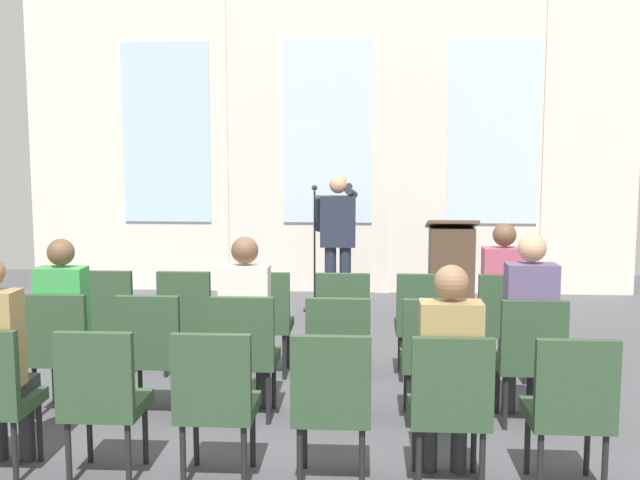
{
  "coord_description": "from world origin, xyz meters",
  "views": [
    {
      "loc": [
        0.54,
        -5.03,
        1.99
      ],
      "look_at": [
        0.06,
        2.68,
        1.05
      ],
      "focal_mm": 42.16,
      "sensor_mm": 36.0,
      "label": 1
    }
  ],
  "objects_px": {
    "speaker": "(338,234)",
    "chair_r1_c2": "(245,349)",
    "chair_r2_c4": "(450,401)",
    "chair_r1_c0": "(62,346)",
    "mic_stand": "(315,284)",
    "audience_r0_c5": "(502,293)",
    "chair_r1_c4": "(433,352)",
    "lectern": "(451,268)",
    "audience_r1_c5": "(529,319)",
    "chair_r0_c5": "(503,320)",
    "chair_r1_c5": "(530,353)",
    "chair_r1_c3": "(338,350)",
    "audience_r2_c4": "(449,364)",
    "chair_r2_c5": "(570,404)",
    "chair_r0_c0": "(111,314)",
    "audience_r1_c2": "(246,317)",
    "chair_r2_c1": "(102,394)",
    "chair_r0_c3": "(343,317)",
    "chair_r0_c1": "(187,315)",
    "chair_r2_c3": "(332,399)",
    "chair_r2_c2": "(216,397)",
    "chair_r0_c4": "(423,318)",
    "chair_r0_c2": "(265,316)",
    "audience_r1_c0": "(65,316)",
    "chair_r1_c1": "(153,347)"
  },
  "relations": [
    {
      "from": "speaker",
      "to": "chair_r2_c3",
      "type": "relative_size",
      "value": 1.77
    },
    {
      "from": "chair_r0_c3",
      "to": "chair_r2_c1",
      "type": "height_order",
      "value": "same"
    },
    {
      "from": "chair_r0_c3",
      "to": "audience_r1_c5",
      "type": "relative_size",
      "value": 0.68
    },
    {
      "from": "chair_r2_c1",
      "to": "chair_r2_c2",
      "type": "distance_m",
      "value": 0.69
    },
    {
      "from": "chair_r1_c3",
      "to": "chair_r2_c3",
      "type": "height_order",
      "value": "same"
    },
    {
      "from": "chair_r1_c2",
      "to": "chair_r1_c5",
      "type": "xyz_separation_m",
      "value": [
        2.06,
        0.0,
        0.0
      ]
    },
    {
      "from": "chair_r1_c5",
      "to": "chair_r2_c4",
      "type": "bearing_deg",
      "value": -122.54
    },
    {
      "from": "chair_r0_c0",
      "to": "audience_r1_c0",
      "type": "height_order",
      "value": "audience_r1_c0"
    },
    {
      "from": "chair_r0_c0",
      "to": "chair_r1_c4",
      "type": "relative_size",
      "value": 1.0
    },
    {
      "from": "chair_r2_c5",
      "to": "audience_r0_c5",
      "type": "bearing_deg",
      "value": 90.0
    },
    {
      "from": "speaker",
      "to": "chair_r1_c2",
      "type": "distance_m",
      "value": 3.75
    },
    {
      "from": "chair_r2_c5",
      "to": "chair_r1_c4",
      "type": "bearing_deg",
      "value": 122.54
    },
    {
      "from": "chair_r1_c1",
      "to": "chair_r2_c2",
      "type": "height_order",
      "value": "same"
    },
    {
      "from": "chair_r0_c2",
      "to": "chair_r0_c4",
      "type": "height_order",
      "value": "same"
    },
    {
      "from": "chair_r1_c0",
      "to": "audience_r2_c4",
      "type": "xyz_separation_m",
      "value": [
        2.74,
        -0.99,
        0.2
      ]
    },
    {
      "from": "chair_r0_c4",
      "to": "audience_r1_c0",
      "type": "relative_size",
      "value": 0.71
    },
    {
      "from": "audience_r0_c5",
      "to": "chair_r2_c1",
      "type": "bearing_deg",
      "value": -140.91
    },
    {
      "from": "mic_stand",
      "to": "chair_r2_c5",
      "type": "bearing_deg",
      "value": -69.55
    },
    {
      "from": "chair_r0_c2",
      "to": "chair_r1_c0",
      "type": "xyz_separation_m",
      "value": [
        -1.37,
        -1.07,
        0.0
      ]
    },
    {
      "from": "chair_r1_c4",
      "to": "chair_r2_c4",
      "type": "relative_size",
      "value": 1.0
    },
    {
      "from": "speaker",
      "to": "audience_r1_c2",
      "type": "height_order",
      "value": "speaker"
    },
    {
      "from": "speaker",
      "to": "chair_r0_c2",
      "type": "height_order",
      "value": "speaker"
    },
    {
      "from": "chair_r0_c0",
      "to": "audience_r1_c2",
      "type": "bearing_deg",
      "value": -35.96
    },
    {
      "from": "chair_r0_c0",
      "to": "chair_r1_c3",
      "type": "bearing_deg",
      "value": -27.58
    },
    {
      "from": "chair_r0_c1",
      "to": "chair_r2_c3",
      "type": "xyz_separation_m",
      "value": [
        1.37,
        -2.15,
        0.0
      ]
    },
    {
      "from": "mic_stand",
      "to": "audience_r0_c5",
      "type": "xyz_separation_m",
      "value": [
        1.81,
        -2.61,
        0.42
      ]
    },
    {
      "from": "chair_r1_c2",
      "to": "audience_r2_c4",
      "type": "relative_size",
      "value": 0.71
    },
    {
      "from": "lectern",
      "to": "audience_r1_c5",
      "type": "relative_size",
      "value": 0.84
    },
    {
      "from": "chair_r1_c2",
      "to": "chair_r1_c5",
      "type": "bearing_deg",
      "value": 0.0
    },
    {
      "from": "audience_r1_c5",
      "to": "chair_r0_c5",
      "type": "bearing_deg",
      "value": 90.0
    },
    {
      "from": "chair_r0_c1",
      "to": "chair_r1_c3",
      "type": "distance_m",
      "value": 1.74
    },
    {
      "from": "audience_r0_c5",
      "to": "audience_r2_c4",
      "type": "height_order",
      "value": "audience_r0_c5"
    },
    {
      "from": "mic_stand",
      "to": "chair_r1_c5",
      "type": "height_order",
      "value": "mic_stand"
    },
    {
      "from": "audience_r1_c5",
      "to": "audience_r2_c4",
      "type": "height_order",
      "value": "audience_r1_c5"
    },
    {
      "from": "chair_r1_c2",
      "to": "chair_r2_c4",
      "type": "xyz_separation_m",
      "value": [
        1.37,
        -1.07,
        0.0
      ]
    },
    {
      "from": "audience_r0_c5",
      "to": "chair_r1_c4",
      "type": "distance_m",
      "value": 1.36
    },
    {
      "from": "mic_stand",
      "to": "audience_r1_c5",
      "type": "bearing_deg",
      "value": -63.92
    },
    {
      "from": "chair_r1_c3",
      "to": "audience_r1_c5",
      "type": "xyz_separation_m",
      "value": [
        1.37,
        0.08,
        0.23
      ]
    },
    {
      "from": "chair_r2_c1",
      "to": "audience_r1_c2",
      "type": "bearing_deg",
      "value": 59.28
    },
    {
      "from": "chair_r1_c0",
      "to": "chair_r2_c1",
      "type": "xyz_separation_m",
      "value": [
        0.69,
        -1.07,
        0.0
      ]
    },
    {
      "from": "chair_r0_c1",
      "to": "chair_r1_c5",
      "type": "distance_m",
      "value": 2.94
    },
    {
      "from": "chair_r2_c4",
      "to": "lectern",
      "type": "bearing_deg",
      "value": 83.61
    },
    {
      "from": "chair_r1_c2",
      "to": "audience_r1_c0",
      "type": "bearing_deg",
      "value": 176.62
    },
    {
      "from": "speaker",
      "to": "chair_r1_c3",
      "type": "bearing_deg",
      "value": -87.71
    },
    {
      "from": "chair_r2_c4",
      "to": "chair_r1_c0",
      "type": "bearing_deg",
      "value": 158.61
    },
    {
      "from": "chair_r0_c5",
      "to": "chair_r2_c4",
      "type": "height_order",
      "value": "same"
    },
    {
      "from": "chair_r0_c1",
      "to": "chair_r0_c4",
      "type": "bearing_deg",
      "value": 0.0
    },
    {
      "from": "chair_r1_c2",
      "to": "chair_r1_c3",
      "type": "xyz_separation_m",
      "value": [
        0.69,
        0.0,
        0.0
      ]
    },
    {
      "from": "audience_r1_c2",
      "to": "chair_r2_c3",
      "type": "xyz_separation_m",
      "value": [
        0.69,
        -1.15,
        -0.22
      ]
    },
    {
      "from": "chair_r0_c1",
      "to": "chair_r1_c4",
      "type": "distance_m",
      "value": 2.32
    }
  ]
}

